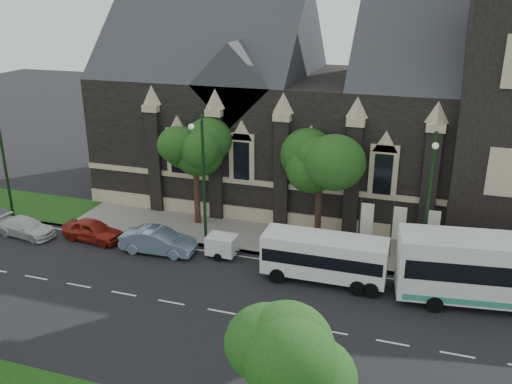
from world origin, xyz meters
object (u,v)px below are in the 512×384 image
at_px(street_lamp_mid, 202,175).
at_px(banner_flag_right, 429,230).
at_px(sedan, 158,241).
at_px(car_far_white, 26,227).
at_px(box_trailer, 222,245).
at_px(street_lamp_far, 1,154).
at_px(banner_flag_center, 396,226).
at_px(shuttle_bus, 325,256).
at_px(tree_walk_right, 324,159).
at_px(tree_walk_left, 199,149).
at_px(car_far_red, 93,230).
at_px(street_lamp_near, 429,199).
at_px(tree_park_east, 291,373).
at_px(banner_flag_left, 364,222).

height_order(street_lamp_mid, banner_flag_right, street_lamp_mid).
bearing_deg(sedan, car_far_white, 90.51).
distance_m(banner_flag_right, box_trailer, 13.07).
relative_size(street_lamp_far, banner_flag_right, 2.25).
xyz_separation_m(banner_flag_center, banner_flag_right, (2.00, 0.00, 0.00)).
bearing_deg(shuttle_bus, tree_walk_right, 102.89).
distance_m(tree_walk_left, shuttle_bus, 12.46).
bearing_deg(car_far_red, tree_walk_left, -44.50).
relative_size(street_lamp_mid, box_trailer, 3.31).
height_order(box_trailer, car_far_white, box_trailer).
xyz_separation_m(tree_walk_right, sedan, (-9.78, -5.34, -5.00)).
xyz_separation_m(tree_walk_right, car_far_white, (-19.88, -5.87, -5.17)).
distance_m(tree_walk_right, box_trailer, 8.78).
bearing_deg(tree_walk_right, shuttle_bus, -76.70).
distance_m(street_lamp_near, banner_flag_right, 3.34).
bearing_deg(tree_park_east, tree_walk_left, 120.87).
relative_size(tree_walk_right, tree_walk_left, 1.02).
height_order(street_lamp_mid, shuttle_bus, street_lamp_mid).
distance_m(banner_flag_center, box_trailer, 11.14).
bearing_deg(banner_flag_center, tree_park_east, -96.57).
xyz_separation_m(tree_park_east, shuttle_bus, (-1.64, 14.41, -3.00)).
xyz_separation_m(banner_flag_center, shuttle_bus, (-3.75, -3.91, -0.76)).
bearing_deg(banner_flag_right, banner_flag_left, 180.00).
relative_size(tree_park_east, car_far_white, 1.41).
bearing_deg(street_lamp_mid, street_lamp_far, 180.00).
bearing_deg(street_lamp_near, tree_park_east, -103.11).
relative_size(banner_flag_right, sedan, 0.80).
relative_size(street_lamp_near, car_far_red, 2.05).
bearing_deg(street_lamp_mid, street_lamp_near, 0.00).
distance_m(street_lamp_mid, box_trailer, 4.69).
xyz_separation_m(street_lamp_far, sedan, (13.43, -1.72, -4.29)).
xyz_separation_m(shuttle_bus, car_far_red, (-16.30, 0.57, -0.88)).
bearing_deg(banner_flag_right, car_far_white, -171.22).
relative_size(street_lamp_mid, banner_flag_right, 2.25).
height_order(tree_walk_right, street_lamp_far, street_lamp_far).
bearing_deg(box_trailer, banner_flag_center, 16.13).
relative_size(street_lamp_near, sedan, 1.81).
distance_m(tree_park_east, tree_walk_left, 23.36).
xyz_separation_m(banner_flag_center, car_far_red, (-20.04, -3.34, -1.64)).
distance_m(street_lamp_near, banner_flag_left, 4.99).
bearing_deg(banner_flag_center, banner_flag_right, 0.00).
relative_size(tree_park_east, tree_walk_right, 0.81).
relative_size(street_lamp_near, banner_flag_left, 2.25).
bearing_deg(shuttle_bus, tree_walk_left, 151.09).
height_order(tree_park_east, banner_flag_right, tree_park_east).
relative_size(street_lamp_far, sedan, 1.81).
xyz_separation_m(street_lamp_far, shuttle_bus, (24.54, -2.00, -3.49)).
bearing_deg(street_lamp_near, shuttle_bus, -159.84).
bearing_deg(street_lamp_far, tree_walk_right, 8.86).
bearing_deg(banner_flag_left, street_lamp_mid, -169.50).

